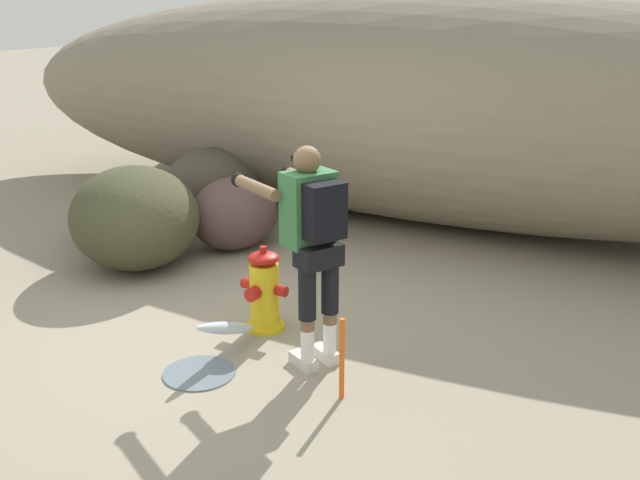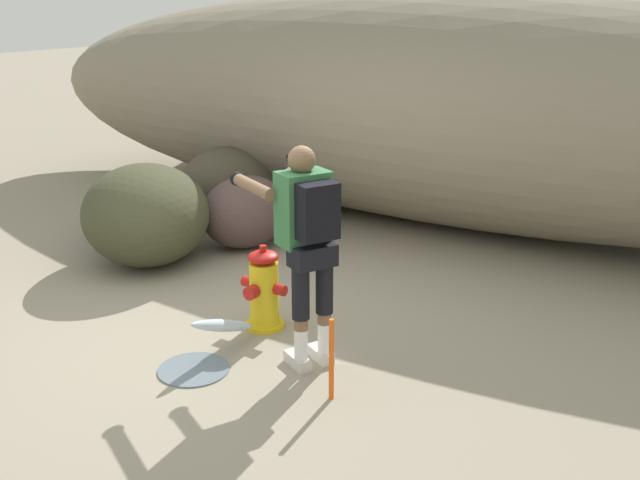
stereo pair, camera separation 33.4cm
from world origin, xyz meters
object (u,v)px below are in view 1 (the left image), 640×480
Objects in this scene: boulder_large at (214,185)px; survey_stake at (342,359)px; boulder_mid at (135,218)px; boulder_outlier at (234,213)px; utility_worker at (310,230)px; fire_hydrant at (264,292)px; boulder_small at (124,213)px.

boulder_large is 2.16× the size of survey_stake.
survey_stake is at bearing -22.79° from boulder_mid.
boulder_large reaches higher than boulder_outlier.
boulder_mid is (-2.57, 0.91, -0.53)m from utility_worker.
fire_hydrant is 3.16m from boulder_large.
survey_stake is (1.07, -0.66, -0.03)m from fire_hydrant.
fire_hydrant is 2.05m from boulder_mid.
boulder_small is 1.78× the size of survey_stake.
boulder_outlier reaches higher than boulder_small.
boulder_mid is 1.40× the size of boulder_outlier.
survey_stake is (3.28, -2.91, -0.15)m from boulder_large.
fire_hydrant is at bearing -47.70° from boulder_outlier.
utility_worker reaches higher than fire_hydrant.
survey_stake is at bearing -41.73° from boulder_outlier.
boulder_small is (-3.34, 1.53, -0.76)m from utility_worker.
boulder_outlier is at bearing -15.98° from utility_worker.
boulder_outlier is (0.80, -0.70, -0.06)m from boulder_large.
utility_worker reaches higher than boulder_mid.
boulder_large is at bearing 98.90° from boulder_mid.
survey_stake is (3.79, -1.89, 0.01)m from boulder_small.
fire_hydrant is 1.00m from utility_worker.
utility_worker is 3.75m from boulder_small.
boulder_small is at bearing -166.44° from boulder_outlier.
survey_stake is (2.48, -2.21, -0.10)m from boulder_outlier.
boulder_large is at bearing -15.65° from utility_worker.
boulder_outlier is at bearing -41.21° from boulder_large.
boulder_outlier is 1.70× the size of survey_stake.
utility_worker is at bearing -19.46° from boulder_mid.
boulder_large is 1.27× the size of boulder_outlier.
boulder_large reaches higher than fire_hydrant.
utility_worker is at bearing -42.06° from boulder_large.
utility_worker is 2.75× the size of survey_stake.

